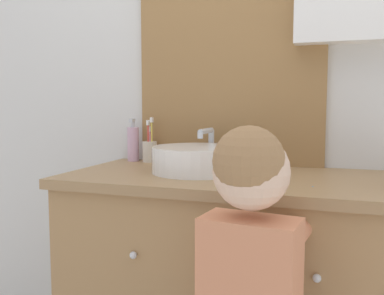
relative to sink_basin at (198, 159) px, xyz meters
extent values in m
cube|color=silver|center=(0.17, 0.31, 0.38)|extent=(3.20, 0.06, 2.50)
cube|color=olive|center=(0.05, 0.27, 0.52)|extent=(0.80, 0.02, 1.16)
cube|color=#B2C1CC|center=(0.05, 0.26, 0.52)|extent=(0.74, 0.01, 1.10)
cube|color=#A37A4C|center=(0.17, -0.02, -0.48)|extent=(1.22, 0.55, 0.78)
cube|color=#99754C|center=(0.17, -0.02, -0.07)|extent=(1.26, 0.59, 0.03)
sphere|color=silver|center=(-0.12, -0.30, -0.28)|extent=(0.02, 0.02, 0.02)
sphere|color=silver|center=(0.45, -0.30, -0.28)|extent=(0.02, 0.02, 0.02)
cylinder|color=white|center=(0.00, 0.00, 0.00)|extent=(0.33, 0.33, 0.10)
cylinder|color=silver|center=(0.00, 0.00, 0.04)|extent=(0.27, 0.27, 0.01)
cylinder|color=silver|center=(0.00, 0.19, 0.02)|extent=(0.02, 0.02, 0.15)
cylinder|color=silver|center=(0.00, 0.11, 0.10)|extent=(0.02, 0.15, 0.02)
cylinder|color=silver|center=(0.00, 0.04, 0.09)|extent=(0.02, 0.02, 0.02)
sphere|color=white|center=(0.09, 0.19, -0.01)|extent=(0.06, 0.06, 0.06)
cylinder|color=beige|center=(-0.29, 0.21, -0.01)|extent=(0.07, 0.07, 0.09)
cylinder|color=#E5CC4C|center=(-0.28, 0.21, 0.05)|extent=(0.01, 0.01, 0.18)
cube|color=white|center=(-0.28, 0.21, 0.14)|extent=(0.01, 0.02, 0.02)
cylinder|color=pink|center=(-0.30, 0.22, 0.03)|extent=(0.01, 0.01, 0.14)
cube|color=white|center=(-0.30, 0.22, 0.09)|extent=(0.01, 0.02, 0.02)
cylinder|color=#D6423D|center=(-0.30, 0.20, 0.05)|extent=(0.01, 0.01, 0.17)
cube|color=white|center=(-0.30, 0.20, 0.12)|extent=(0.01, 0.02, 0.02)
cylinder|color=#CCA3BC|center=(-0.38, 0.22, 0.02)|extent=(0.05, 0.05, 0.15)
cylinder|color=silver|center=(-0.38, 0.22, 0.11)|extent=(0.02, 0.02, 0.02)
cube|color=silver|center=(-0.38, 0.21, 0.13)|extent=(0.02, 0.03, 0.02)
sphere|color=beige|center=(0.30, -0.49, 0.04)|extent=(0.19, 0.19, 0.19)
sphere|color=#997047|center=(0.30, -0.51, 0.07)|extent=(0.17, 0.17, 0.17)
cylinder|color=tan|center=(0.41, -0.29, -0.15)|extent=(0.09, 0.31, 0.05)
cylinder|color=#3884DB|center=(0.43, -0.14, -0.11)|extent=(0.01, 0.05, 0.12)
camera|label=1|loc=(0.49, -1.50, 0.20)|focal=40.00mm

